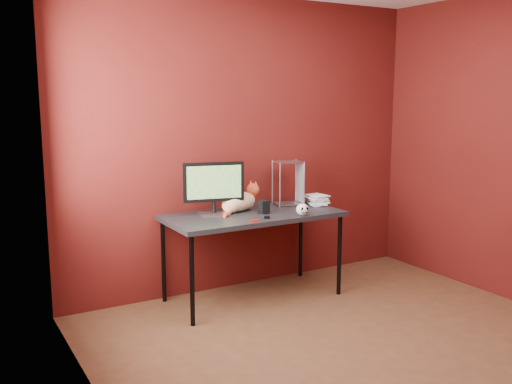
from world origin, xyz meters
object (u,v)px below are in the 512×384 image
desk (253,219)px  skull_mug (302,209)px  speaker (264,207)px  cat (240,201)px  monitor (214,186)px  book_stack (310,151)px

desk → skull_mug: 0.43m
speaker → cat: bearing=119.5°
cat → monitor: bearing=167.3°
cat → skull_mug: 0.56m
desk → book_stack: 0.84m
speaker → book_stack: size_ratio=0.11×
cat → skull_mug: size_ratio=4.45×
book_stack → speaker: bearing=-168.2°
skull_mug → cat: bearing=139.6°
desk → skull_mug: bearing=-43.4°
monitor → speaker: (0.39, -0.16, -0.20)m
book_stack → monitor: bearing=177.5°
desk → monitor: bearing=161.6°
desk → monitor: monitor is taller
speaker → skull_mug: bearing=-51.8°
desk → speaker: 0.14m
skull_mug → speaker: size_ratio=0.96×
desk → speaker: bearing=-34.2°
cat → book_stack: 0.80m
monitor → speaker: monitor is taller
speaker → monitor: bearing=152.3°
desk → monitor: size_ratio=2.98×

